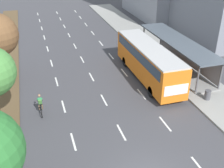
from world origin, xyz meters
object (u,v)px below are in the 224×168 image
at_px(trash_bin, 208,95).
at_px(bus_shelter, 179,50).
at_px(cyclist, 41,105).
at_px(bus, 148,59).

bearing_deg(trash_bin, bus_shelter, 81.47).
bearing_deg(bus_shelter, cyclist, -161.22).
bearing_deg(trash_bin, bus, 120.25).
height_order(bus, cyclist, bus).
distance_m(cyclist, trash_bin, 13.94).
bearing_deg(trash_bin, cyclist, 171.11).
xyz_separation_m(bus, cyclist, (-10.57, -3.33, -1.28)).
bearing_deg(cyclist, bus, 17.50).
xyz_separation_m(bus_shelter, trash_bin, (-1.08, -7.20, -1.29)).
relative_size(bus, cyclist, 6.20).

